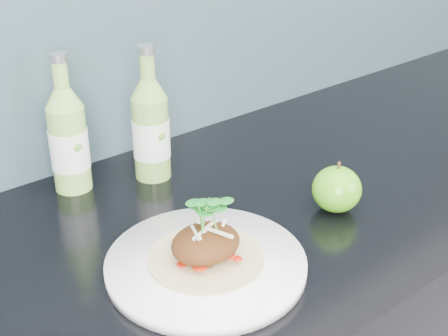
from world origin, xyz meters
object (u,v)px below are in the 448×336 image
(cider_bottle_right, at_px, (151,129))
(green_apple, at_px, (337,189))
(dinner_plate, at_px, (206,264))
(cider_bottle_left, at_px, (68,140))

(cider_bottle_right, bearing_deg, green_apple, -46.87)
(dinner_plate, bearing_deg, cider_bottle_right, 70.55)
(green_apple, xyz_separation_m, cider_bottle_right, (-0.15, 0.27, 0.05))
(dinner_plate, distance_m, green_apple, 0.25)
(cider_bottle_left, height_order, cider_bottle_right, same)
(cider_bottle_right, bearing_deg, cider_bottle_left, 171.95)
(green_apple, distance_m, cider_bottle_left, 0.42)
(dinner_plate, bearing_deg, cider_bottle_left, 95.40)
(cider_bottle_left, distance_m, cider_bottle_right, 0.13)
(dinner_plate, distance_m, cider_bottle_left, 0.32)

